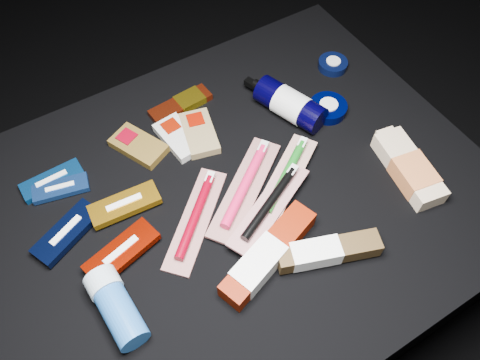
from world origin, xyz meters
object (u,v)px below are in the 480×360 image
bodywash_bottle (409,169)px  toothpaste_carton_red (265,258)px  deodorant_stick (116,306)px  lotion_bottle (290,104)px

bodywash_bottle → toothpaste_carton_red: bearing=-168.3°
bodywash_bottle → deodorant_stick: deodorant_stick is taller
bodywash_bottle → deodorant_stick: 0.60m
lotion_bottle → deodorant_stick: 0.54m
bodywash_bottle → deodorant_stick: bearing=-174.0°
deodorant_stick → toothpaste_carton_red: (0.26, -0.05, -0.01)m
deodorant_stick → lotion_bottle: bearing=20.2°
lotion_bottle → bodywash_bottle: size_ratio=1.05×
lotion_bottle → deodorant_stick: size_ratio=1.46×
toothpaste_carton_red → deodorant_stick: bearing=149.7°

